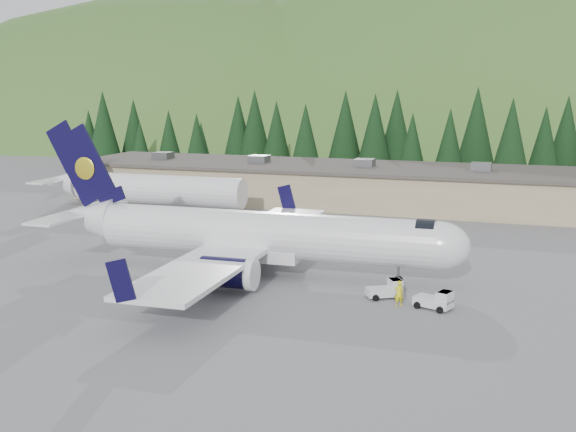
{
  "coord_description": "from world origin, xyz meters",
  "views": [
    {
      "loc": [
        20.72,
        -55.67,
        16.03
      ],
      "look_at": [
        0.0,
        6.0,
        4.0
      ],
      "focal_mm": 45.0,
      "sensor_mm": 36.0,
      "label": 1
    }
  ],
  "objects_px": {
    "airliner": "(253,235)",
    "terminal_building": "(328,183)",
    "second_airliner": "(138,187)",
    "baggage_tug_a": "(387,290)",
    "baggage_tug_b": "(436,301)",
    "ramp_worker": "(399,294)"
  },
  "relations": [
    {
      "from": "terminal_building",
      "to": "airliner",
      "type": "bearing_deg",
      "value": -84.13
    },
    {
      "from": "baggage_tug_b",
      "to": "terminal_building",
      "type": "xyz_separation_m",
      "value": [
        -19.99,
        43.08,
        1.98
      ]
    },
    {
      "from": "airliner",
      "to": "second_airliner",
      "type": "distance_m",
      "value": 32.45
    },
    {
      "from": "terminal_building",
      "to": "second_airliner",
      "type": "bearing_deg",
      "value": -141.22
    },
    {
      "from": "second_airliner",
      "to": "baggage_tug_b",
      "type": "bearing_deg",
      "value": -34.16
    },
    {
      "from": "airliner",
      "to": "baggage_tug_a",
      "type": "distance_m",
      "value": 12.91
    },
    {
      "from": "baggage_tug_b",
      "to": "ramp_worker",
      "type": "xyz_separation_m",
      "value": [
        -2.69,
        -0.17,
        0.32
      ]
    },
    {
      "from": "airliner",
      "to": "terminal_building",
      "type": "distance_m",
      "value": 38.23
    },
    {
      "from": "airliner",
      "to": "second_airliner",
      "type": "height_order",
      "value": "airliner"
    },
    {
      "from": "baggage_tug_a",
      "to": "second_airliner",
      "type": "bearing_deg",
      "value": 114.7
    },
    {
      "from": "baggage_tug_b",
      "to": "terminal_building",
      "type": "distance_m",
      "value": 47.54
    },
    {
      "from": "second_airliner",
      "to": "terminal_building",
      "type": "relative_size",
      "value": 0.39
    },
    {
      "from": "baggage_tug_a",
      "to": "baggage_tug_b",
      "type": "height_order",
      "value": "baggage_tug_b"
    },
    {
      "from": "baggage_tug_a",
      "to": "baggage_tug_b",
      "type": "xyz_separation_m",
      "value": [
        3.91,
        -1.71,
        0.01
      ]
    },
    {
      "from": "terminal_building",
      "to": "ramp_worker",
      "type": "relative_size",
      "value": 36.99
    },
    {
      "from": "baggage_tug_b",
      "to": "ramp_worker",
      "type": "bearing_deg",
      "value": -156.92
    },
    {
      "from": "airliner",
      "to": "terminal_building",
      "type": "height_order",
      "value": "airliner"
    },
    {
      "from": "baggage_tug_a",
      "to": "terminal_building",
      "type": "bearing_deg",
      "value": 81.13
    },
    {
      "from": "second_airliner",
      "to": "terminal_building",
      "type": "distance_m",
      "value": 25.55
    },
    {
      "from": "airliner",
      "to": "baggage_tug_b",
      "type": "relative_size",
      "value": 12.56
    },
    {
      "from": "baggage_tug_b",
      "to": "airliner",
      "type": "bearing_deg",
      "value": -177.93
    },
    {
      "from": "baggage_tug_b",
      "to": "ramp_worker",
      "type": "distance_m",
      "value": 2.72
    }
  ]
}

